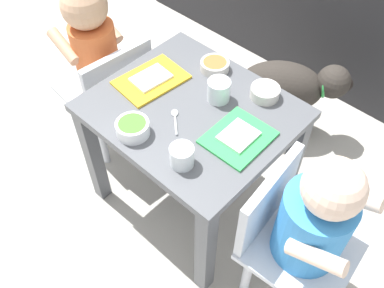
{
  "coord_description": "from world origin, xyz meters",
  "views": [
    {
      "loc": [
        0.59,
        -0.64,
        1.33
      ],
      "look_at": [
        0.0,
        0.0,
        0.3
      ],
      "focal_mm": 39.93,
      "sensor_mm": 36.0,
      "label": 1
    }
  ],
  "objects_px": {
    "food_tray_right": "(238,137)",
    "cereal_bowl_right_side": "(215,65)",
    "seated_child_right": "(310,222)",
    "food_tray_left": "(151,80)",
    "seated_child_left": "(98,55)",
    "veggie_bowl_far": "(265,92)",
    "water_cup_left": "(182,157)",
    "cereal_bowl_left_side": "(133,128)",
    "dog": "(288,87)",
    "water_cup_right": "(219,91)",
    "dining_table": "(192,129)",
    "spoon_by_left_tray": "(175,119)"
  },
  "relations": [
    {
      "from": "seated_child_right",
      "to": "food_tray_left",
      "type": "distance_m",
      "value": 0.62
    },
    {
      "from": "seated_child_left",
      "to": "food_tray_left",
      "type": "relative_size",
      "value": 3.04
    },
    {
      "from": "seated_child_left",
      "to": "food_tray_right",
      "type": "bearing_deg",
      "value": -0.18
    },
    {
      "from": "seated_child_left",
      "to": "food_tray_left",
      "type": "xyz_separation_m",
      "value": [
        0.27,
        -0.0,
        0.05
      ]
    },
    {
      "from": "dining_table",
      "to": "water_cup_right",
      "type": "xyz_separation_m",
      "value": [
        0.03,
        0.08,
        0.12
      ]
    },
    {
      "from": "spoon_by_left_tray",
      "to": "seated_child_right",
      "type": "bearing_deg",
      "value": 3.31
    },
    {
      "from": "spoon_by_left_tray",
      "to": "dog",
      "type": "bearing_deg",
      "value": 86.88
    },
    {
      "from": "food_tray_left",
      "to": "water_cup_left",
      "type": "distance_m",
      "value": 0.33
    },
    {
      "from": "seated_child_right",
      "to": "water_cup_right",
      "type": "distance_m",
      "value": 0.44
    },
    {
      "from": "food_tray_left",
      "to": "water_cup_right",
      "type": "relative_size",
      "value": 3.25
    },
    {
      "from": "dog",
      "to": "spoon_by_left_tray",
      "type": "height_order",
      "value": "spoon_by_left_tray"
    },
    {
      "from": "food_tray_right",
      "to": "cereal_bowl_right_side",
      "type": "bearing_deg",
      "value": 143.51
    },
    {
      "from": "water_cup_right",
      "to": "spoon_by_left_tray",
      "type": "distance_m",
      "value": 0.15
    },
    {
      "from": "seated_child_left",
      "to": "dog",
      "type": "distance_m",
      "value": 0.72
    },
    {
      "from": "water_cup_left",
      "to": "spoon_by_left_tray",
      "type": "bearing_deg",
      "value": 140.99
    },
    {
      "from": "water_cup_left",
      "to": "cereal_bowl_left_side",
      "type": "xyz_separation_m",
      "value": [
        -0.17,
        -0.02,
        -0.0
      ]
    },
    {
      "from": "dog",
      "to": "food_tray_right",
      "type": "relative_size",
      "value": 2.28
    },
    {
      "from": "cereal_bowl_left_side",
      "to": "food_tray_right",
      "type": "bearing_deg",
      "value": 38.97
    },
    {
      "from": "seated_child_right",
      "to": "food_tray_right",
      "type": "xyz_separation_m",
      "value": [
        -0.27,
        0.04,
        0.07
      ]
    },
    {
      "from": "dining_table",
      "to": "veggie_bowl_far",
      "type": "bearing_deg",
      "value": 55.6
    },
    {
      "from": "cereal_bowl_right_side",
      "to": "water_cup_left",
      "type": "bearing_deg",
      "value": -61.53
    },
    {
      "from": "dining_table",
      "to": "dog",
      "type": "relative_size",
      "value": 1.38
    },
    {
      "from": "dog",
      "to": "water_cup_right",
      "type": "relative_size",
      "value": 6.01
    },
    {
      "from": "cereal_bowl_left_side",
      "to": "dog",
      "type": "bearing_deg",
      "value": 83.42
    },
    {
      "from": "seated_child_right",
      "to": "dog",
      "type": "bearing_deg",
      "value": 126.92
    },
    {
      "from": "dining_table",
      "to": "water_cup_right",
      "type": "relative_size",
      "value": 8.32
    },
    {
      "from": "food_tray_right",
      "to": "water_cup_left",
      "type": "bearing_deg",
      "value": -107.85
    },
    {
      "from": "food_tray_left",
      "to": "water_cup_right",
      "type": "height_order",
      "value": "water_cup_right"
    },
    {
      "from": "veggie_bowl_far",
      "to": "dog",
      "type": "bearing_deg",
      "value": 105.98
    },
    {
      "from": "dog",
      "to": "food_tray_right",
      "type": "xyz_separation_m",
      "value": [
        0.14,
        -0.51,
        0.24
      ]
    },
    {
      "from": "cereal_bowl_left_side",
      "to": "food_tray_left",
      "type": "bearing_deg",
      "value": 123.9
    },
    {
      "from": "seated_child_right",
      "to": "cereal_bowl_left_side",
      "type": "bearing_deg",
      "value": -164.21
    },
    {
      "from": "seated_child_left",
      "to": "spoon_by_left_tray",
      "type": "distance_m",
      "value": 0.45
    },
    {
      "from": "dining_table",
      "to": "seated_child_left",
      "type": "xyz_separation_m",
      "value": [
        -0.44,
        0.0,
        0.04
      ]
    },
    {
      "from": "cereal_bowl_right_side",
      "to": "cereal_bowl_left_side",
      "type": "xyz_separation_m",
      "value": [
        0.01,
        -0.35,
        0.0
      ]
    },
    {
      "from": "water_cup_left",
      "to": "spoon_by_left_tray",
      "type": "relative_size",
      "value": 0.77
    },
    {
      "from": "seated_child_left",
      "to": "water_cup_left",
      "type": "bearing_deg",
      "value": -16.39
    },
    {
      "from": "dog",
      "to": "spoon_by_left_tray",
      "type": "distance_m",
      "value": 0.62
    },
    {
      "from": "food_tray_left",
      "to": "water_cup_right",
      "type": "distance_m",
      "value": 0.22
    },
    {
      "from": "dining_table",
      "to": "veggie_bowl_far",
      "type": "distance_m",
      "value": 0.24
    },
    {
      "from": "veggie_bowl_far",
      "to": "seated_child_left",
      "type": "bearing_deg",
      "value": -162.39
    },
    {
      "from": "spoon_by_left_tray",
      "to": "veggie_bowl_far",
      "type": "bearing_deg",
      "value": 62.99
    },
    {
      "from": "seated_child_left",
      "to": "water_cup_left",
      "type": "xyz_separation_m",
      "value": [
        0.56,
        -0.16,
        0.07
      ]
    },
    {
      "from": "water_cup_right",
      "to": "spoon_by_left_tray",
      "type": "relative_size",
      "value": 0.82
    },
    {
      "from": "water_cup_left",
      "to": "cereal_bowl_left_side",
      "type": "height_order",
      "value": "water_cup_left"
    },
    {
      "from": "food_tray_left",
      "to": "veggie_bowl_far",
      "type": "distance_m",
      "value": 0.35
    },
    {
      "from": "veggie_bowl_far",
      "to": "cereal_bowl_right_side",
      "type": "xyz_separation_m",
      "value": [
        -0.19,
        -0.01,
        -0.0
      ]
    },
    {
      "from": "food_tray_right",
      "to": "water_cup_right",
      "type": "height_order",
      "value": "water_cup_right"
    },
    {
      "from": "food_tray_left",
      "to": "food_tray_right",
      "type": "height_order",
      "value": "same"
    },
    {
      "from": "dining_table",
      "to": "cereal_bowl_right_side",
      "type": "distance_m",
      "value": 0.21
    }
  ]
}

